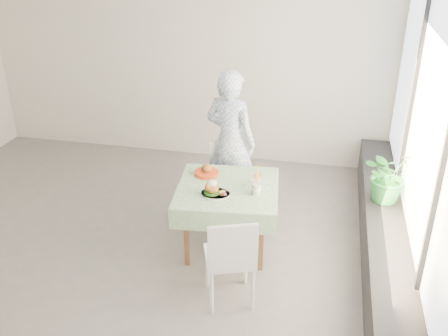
% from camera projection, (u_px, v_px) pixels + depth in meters
% --- Properties ---
extents(floor, '(6.00, 6.00, 0.00)m').
position_uv_depth(floor, '(125.00, 240.00, 5.65)').
color(floor, '#615E5C').
rests_on(floor, ground).
extents(wall_back, '(6.00, 0.02, 2.80)m').
position_uv_depth(wall_back, '(184.00, 64.00, 7.23)').
color(wall_back, silver).
rests_on(wall_back, ground).
extents(wall_right, '(0.02, 5.00, 2.80)m').
position_uv_depth(wall_right, '(426.00, 150.00, 4.44)').
color(wall_right, silver).
rests_on(wall_right, ground).
extents(window_pane, '(0.01, 4.80, 2.18)m').
position_uv_depth(window_pane, '(428.00, 123.00, 4.34)').
color(window_pane, '#D1E0F9').
rests_on(window_pane, ground).
extents(window_ledge, '(0.40, 4.80, 0.50)m').
position_uv_depth(window_ledge, '(385.00, 253.00, 4.98)').
color(window_ledge, black).
rests_on(window_ledge, ground).
extents(cafe_table, '(1.15, 1.15, 0.74)m').
position_uv_depth(cafe_table, '(228.00, 210.00, 5.34)').
color(cafe_table, brown).
rests_on(cafe_table, ground).
extents(chair_far, '(0.56, 0.56, 0.87)m').
position_uv_depth(chair_far, '(229.00, 190.00, 6.14)').
color(chair_far, white).
rests_on(chair_far, ground).
extents(chair_near, '(0.56, 0.56, 0.93)m').
position_uv_depth(chair_near, '(230.00, 274.00, 4.63)').
color(chair_near, white).
rests_on(chair_near, ground).
extents(diner, '(0.74, 0.60, 1.77)m').
position_uv_depth(diner, '(230.00, 142.00, 5.94)').
color(diner, '#87A1D9').
rests_on(diner, ground).
extents(main_dish, '(0.31, 0.31, 0.16)m').
position_uv_depth(main_dish, '(213.00, 190.00, 5.04)').
color(main_dish, white).
rests_on(main_dish, cafe_table).
extents(juice_cup_orange, '(0.10, 0.10, 0.27)m').
position_uv_depth(juice_cup_orange, '(257.00, 179.00, 5.23)').
color(juice_cup_orange, white).
rests_on(juice_cup_orange, cafe_table).
extents(juice_cup_lemonade, '(0.11, 0.11, 0.30)m').
position_uv_depth(juice_cup_lemonade, '(256.00, 187.00, 5.05)').
color(juice_cup_lemonade, white).
rests_on(juice_cup_lemonade, cafe_table).
extents(second_dish, '(0.26, 0.26, 0.13)m').
position_uv_depth(second_dish, '(207.00, 172.00, 5.45)').
color(second_dish, red).
rests_on(second_dish, cafe_table).
extents(potted_plant, '(0.72, 0.72, 0.61)m').
position_uv_depth(potted_plant, '(389.00, 175.00, 5.32)').
color(potted_plant, '#2B813E').
rests_on(potted_plant, window_ledge).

